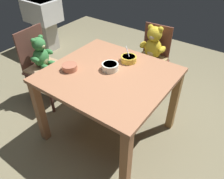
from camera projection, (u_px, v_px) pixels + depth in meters
ground_plane at (109, 132)px, 2.47m from camera, size 5.20×5.20×0.04m
dining_table at (109, 85)px, 2.07m from camera, size 1.08×1.01×0.75m
teddy_chair_near_left at (43, 61)px, 2.59m from camera, size 0.44×0.45×0.90m
teddy_chair_far_center at (152, 51)px, 2.72m from camera, size 0.40×0.41×0.88m
porridge_bowl_yellow_far_center at (129, 59)px, 2.15m from camera, size 0.15×0.15×0.13m
porridge_bowl_terracotta_near_left at (70, 67)px, 2.03m from camera, size 0.14×0.14×0.05m
porridge_bowl_white_center at (110, 67)px, 2.03m from camera, size 0.15×0.15×0.06m
sink_basin at (43, 18)px, 3.69m from camera, size 0.54×0.42×0.84m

